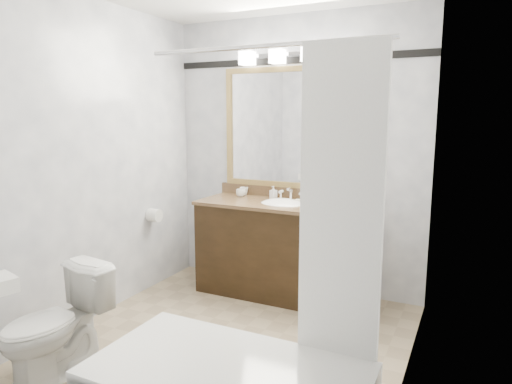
# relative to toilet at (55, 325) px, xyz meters

# --- Properties ---
(room) EXTENTS (2.42, 2.62, 2.52)m
(room) POSITION_rel_toilet_xyz_m (0.75, 0.81, 0.91)
(room) COLOR tan
(room) RESTS_ON ground
(vanity) EXTENTS (1.53, 0.58, 0.97)m
(vanity) POSITION_rel_toilet_xyz_m (0.75, 1.83, 0.10)
(vanity) COLOR black
(vanity) RESTS_ON ground
(mirror) EXTENTS (1.40, 0.04, 1.10)m
(mirror) POSITION_rel_toilet_xyz_m (0.75, 2.09, 1.16)
(mirror) COLOR #AD8C4E
(mirror) RESTS_ON room
(vanity_light_bar) EXTENTS (1.02, 0.14, 0.12)m
(vanity_light_bar) POSITION_rel_toilet_xyz_m (0.75, 2.04, 1.79)
(vanity_light_bar) COLOR silver
(vanity_light_bar) RESTS_ON room
(accent_stripe) EXTENTS (2.40, 0.01, 0.06)m
(accent_stripe) POSITION_rel_toilet_xyz_m (0.75, 2.10, 1.76)
(accent_stripe) COLOR black
(accent_stripe) RESTS_ON room
(tp_roll) EXTENTS (0.11, 0.12, 0.12)m
(tp_roll) POSITION_rel_toilet_xyz_m (-0.39, 1.47, 0.36)
(tp_roll) COLOR white
(tp_roll) RESTS_ON room
(toilet) EXTENTS (0.47, 0.71, 0.68)m
(toilet) POSITION_rel_toilet_xyz_m (0.00, 0.00, 0.00)
(toilet) COLOR white
(toilet) RESTS_ON ground
(tissue_box) EXTENTS (0.22, 0.15, 0.08)m
(tissue_box) POSITION_rel_toilet_xyz_m (0.00, -0.31, 0.38)
(tissue_box) COLOR white
(tissue_box) RESTS_ON toilet
(coffee_maker) EXTENTS (0.17, 0.20, 0.31)m
(coffee_maker) POSITION_rel_toilet_xyz_m (1.31, 1.76, 0.67)
(coffee_maker) COLOR black
(coffee_maker) RESTS_ON vanity
(cup_left) EXTENTS (0.10, 0.10, 0.07)m
(cup_left) POSITION_rel_toilet_xyz_m (0.26, 1.96, 0.55)
(cup_left) COLOR white
(cup_left) RESTS_ON vanity
(cup_right) EXTENTS (0.10, 0.10, 0.08)m
(cup_right) POSITION_rel_toilet_xyz_m (0.26, 2.04, 0.55)
(cup_right) COLOR white
(cup_right) RESTS_ON vanity
(soap_bottle_a) EXTENTS (0.06, 0.06, 0.12)m
(soap_bottle_a) POSITION_rel_toilet_xyz_m (0.59, 1.99, 0.57)
(soap_bottle_a) COLOR white
(soap_bottle_a) RESTS_ON vanity
(soap_bar) EXTENTS (0.08, 0.05, 0.02)m
(soap_bar) POSITION_rel_toilet_xyz_m (0.87, 1.94, 0.52)
(soap_bar) COLOR beige
(soap_bar) RESTS_ON vanity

